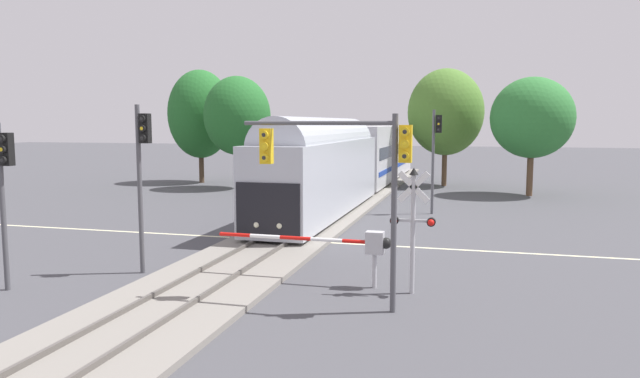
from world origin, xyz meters
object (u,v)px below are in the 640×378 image
(crossing_gate_near, at_px, (355,243))
(oak_far_right, at_px, (532,118))
(traffic_signal_near_right, at_px, (349,163))
(commuter_train, at_px, (357,157))
(crossing_signal_mast, at_px, (413,217))
(traffic_signal_median, at_px, (142,162))
(traffic_signal_far_side, at_px, (436,145))
(elm_centre_background, at_px, (446,112))
(pine_left_background, at_px, (200,114))
(traffic_signal_near_left, at_px, (4,179))
(oak_behind_train, at_px, (237,116))

(crossing_gate_near, xyz_separation_m, oak_far_right, (7.40, 26.15, 4.16))
(traffic_signal_near_right, bearing_deg, commuter_train, 100.85)
(crossing_signal_mast, relative_size, traffic_signal_median, 0.67)
(traffic_signal_near_right, relative_size, traffic_signal_median, 0.94)
(traffic_signal_far_side, bearing_deg, traffic_signal_near_right, -93.54)
(crossing_gate_near, xyz_separation_m, elm_centre_background, (1.14, 31.33, 4.68))
(pine_left_background, bearing_deg, traffic_signal_near_left, -73.80)
(commuter_train, height_order, traffic_signal_far_side, traffic_signal_far_side)
(oak_behind_train, bearing_deg, traffic_signal_median, -74.07)
(commuter_train, relative_size, oak_behind_train, 4.53)
(crossing_gate_near, distance_m, elm_centre_background, 31.70)
(traffic_signal_near_right, relative_size, oak_far_right, 0.64)
(traffic_signal_near_left, bearing_deg, oak_behind_train, 98.66)
(crossing_gate_near, height_order, pine_left_background, pine_left_background)
(commuter_train, relative_size, traffic_signal_median, 6.90)
(crossing_gate_near, relative_size, pine_left_background, 0.60)
(traffic_signal_median, distance_m, oak_behind_train, 26.35)
(crossing_gate_near, distance_m, oak_behind_train, 29.24)
(crossing_gate_near, distance_m, traffic_signal_far_side, 16.06)
(commuter_train, xyz_separation_m, traffic_signal_near_right, (4.84, -25.23, 1.31))
(traffic_signal_near_left, xyz_separation_m, oak_behind_train, (-4.30, 28.22, 2.26))
(pine_left_background, height_order, oak_far_right, pine_left_background)
(traffic_signal_near_left, bearing_deg, elm_centre_background, 71.78)
(commuter_train, distance_m, traffic_signal_near_left, 26.82)
(crossing_signal_mast, height_order, elm_centre_background, elm_centre_background)
(elm_centre_background, bearing_deg, oak_behind_train, -157.98)
(traffic_signal_near_right, relative_size, traffic_signal_far_side, 0.92)
(traffic_signal_far_side, bearing_deg, oak_behind_train, 150.04)
(crossing_gate_near, relative_size, crossing_signal_mast, 1.51)
(crossing_signal_mast, relative_size, elm_centre_background, 0.40)
(oak_far_right, bearing_deg, traffic_signal_far_side, -120.06)
(traffic_signal_median, relative_size, pine_left_background, 0.60)
(traffic_signal_median, height_order, pine_left_background, pine_left_background)
(oak_far_right, bearing_deg, pine_left_background, 174.93)
(commuter_train, height_order, oak_far_right, oak_far_right)
(traffic_signal_near_right, xyz_separation_m, traffic_signal_far_side, (1.12, 18.06, -0.13))
(pine_left_background, bearing_deg, oak_far_right, -5.07)
(traffic_signal_near_right, height_order, elm_centre_background, elm_centre_background)
(traffic_signal_near_right, bearing_deg, oak_far_right, 75.95)
(crossing_signal_mast, bearing_deg, oak_far_right, 78.16)
(crossing_signal_mast, bearing_deg, traffic_signal_near_right, -129.11)
(commuter_train, relative_size, traffic_signal_near_left, 7.71)
(commuter_train, bearing_deg, traffic_signal_near_right, -79.15)
(traffic_signal_median, height_order, elm_centre_background, elm_centre_background)
(traffic_signal_near_left, distance_m, traffic_signal_far_side, 22.31)
(traffic_signal_median, bearing_deg, oak_behind_train, 105.93)
(elm_centre_background, xyz_separation_m, oak_far_right, (6.26, -5.19, -0.52))
(crossing_gate_near, distance_m, traffic_signal_near_left, 10.94)
(crossing_gate_near, relative_size, traffic_signal_far_side, 0.98)
(traffic_signal_far_side, bearing_deg, commuter_train, 129.69)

